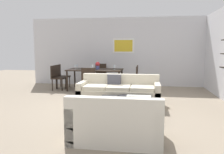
% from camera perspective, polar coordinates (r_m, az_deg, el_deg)
% --- Properties ---
extents(ground_plane, '(18.00, 18.00, 0.00)m').
position_cam_1_polar(ground_plane, '(5.82, 0.31, -7.60)').
color(ground_plane, gray).
extents(back_wall_unit, '(8.40, 0.09, 2.70)m').
position_cam_1_polar(back_wall_unit, '(9.11, 5.43, 6.30)').
color(back_wall_unit, silver).
rests_on(back_wall_unit, ground).
extents(sofa_beige, '(2.11, 0.90, 0.78)m').
position_cam_1_polar(sofa_beige, '(6.06, 1.81, -4.17)').
color(sofa_beige, beige).
rests_on(sofa_beige, ground).
extents(loveseat_white, '(1.45, 0.90, 0.78)m').
position_cam_1_polar(loveseat_white, '(3.74, 1.16, -11.38)').
color(loveseat_white, silver).
rests_on(loveseat_white, ground).
extents(coffee_table, '(1.18, 0.91, 0.38)m').
position_cam_1_polar(coffee_table, '(5.00, 3.29, -7.83)').
color(coffee_table, black).
rests_on(coffee_table, ground).
extents(decorative_bowl, '(0.37, 0.37, 0.09)m').
position_cam_1_polar(decorative_bowl, '(4.92, 3.35, -5.23)').
color(decorative_bowl, black).
rests_on(decorative_bowl, coffee_table).
extents(candle_jar, '(0.07, 0.07, 0.08)m').
position_cam_1_polar(candle_jar, '(5.00, 5.68, -5.15)').
color(candle_jar, silver).
rests_on(candle_jar, coffee_table).
extents(dining_table, '(1.94, 0.97, 0.75)m').
position_cam_1_polar(dining_table, '(8.16, -4.21, 1.53)').
color(dining_table, black).
rests_on(dining_table, ground).
extents(dining_chair_head, '(0.44, 0.44, 0.88)m').
position_cam_1_polar(dining_chair_head, '(9.05, -2.94, 0.94)').
color(dining_chair_head, black).
rests_on(dining_chair_head, ground).
extents(dining_chair_right_near, '(0.44, 0.44, 0.88)m').
position_cam_1_polar(dining_chair_right_near, '(7.77, 5.38, -0.11)').
color(dining_chair_right_near, black).
rests_on(dining_chair_right_near, ground).
extents(dining_chair_left_near, '(0.44, 0.44, 0.88)m').
position_cam_1_polar(dining_chair_left_near, '(8.39, -13.75, 0.26)').
color(dining_chair_left_near, black).
rests_on(dining_chair_left_near, ground).
extents(dining_chair_right_far, '(0.44, 0.44, 0.88)m').
position_cam_1_polar(dining_chair_right_far, '(8.21, 5.56, 0.28)').
color(dining_chair_right_far, black).
rests_on(dining_chair_right_far, ground).
extents(dining_chair_foot, '(0.44, 0.44, 0.88)m').
position_cam_1_polar(dining_chair_foot, '(7.32, -5.76, -0.56)').
color(dining_chair_foot, black).
rests_on(dining_chair_foot, ground).
extents(dining_chair_left_far, '(0.44, 0.44, 0.88)m').
position_cam_1_polar(dining_chair_left_far, '(8.79, -12.66, 0.60)').
color(dining_chair_left_far, black).
rests_on(dining_chair_left_far, ground).
extents(wine_glass_left_near, '(0.07, 0.07, 0.17)m').
position_cam_1_polar(wine_glass_left_near, '(8.22, -9.25, 2.80)').
color(wine_glass_left_near, silver).
rests_on(wine_glass_left_near, dining_table).
extents(wine_glass_left_far, '(0.06, 0.06, 0.15)m').
position_cam_1_polar(wine_glass_left_far, '(8.45, -8.74, 2.81)').
color(wine_glass_left_far, silver).
rests_on(wine_glass_left_far, dining_table).
extents(wine_glass_foot, '(0.06, 0.06, 0.19)m').
position_cam_1_polar(wine_glass_foot, '(7.73, -4.93, 2.69)').
color(wine_glass_foot, silver).
rests_on(wine_glass_foot, dining_table).
extents(wine_glass_right_near, '(0.06, 0.06, 0.16)m').
position_cam_1_polar(wine_glass_right_near, '(7.90, 0.61, 2.62)').
color(wine_glass_right_near, silver).
rests_on(wine_glass_right_near, dining_table).
extents(centerpiece_vase, '(0.16, 0.16, 0.26)m').
position_cam_1_polar(centerpiece_vase, '(8.15, -3.62, 3.00)').
color(centerpiece_vase, '#4C518C').
rests_on(centerpiece_vase, dining_table).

